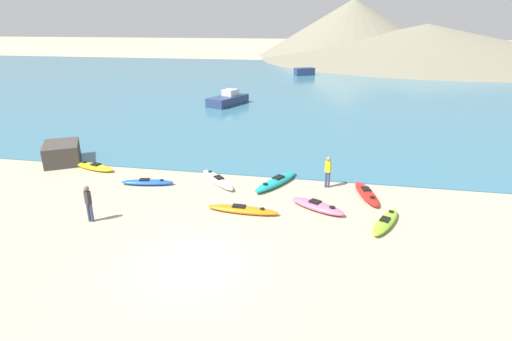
{
  "coord_description": "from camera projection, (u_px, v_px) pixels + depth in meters",
  "views": [
    {
      "loc": [
        4.4,
        -11.35,
        7.95
      ],
      "look_at": [
        0.67,
        8.27,
        0.5
      ],
      "focal_mm": 28.0,
      "sensor_mm": 36.0,
      "label": 1
    }
  ],
  "objects": [
    {
      "name": "person_near_waterline",
      "position": [
        328.0,
        170.0,
        20.11
      ],
      "size": [
        0.33,
        0.24,
        1.64
      ],
      "color": "#384260",
      "rests_on": "ground_plane"
    },
    {
      "name": "person_near_foreground",
      "position": [
        88.0,
        201.0,
        16.63
      ],
      "size": [
        0.33,
        0.26,
        1.62
      ],
      "color": "#384260",
      "rests_on": "ground_plane"
    },
    {
      "name": "kayak_on_sand_0",
      "position": [
        147.0,
        182.0,
        20.71
      ],
      "size": [
        2.8,
        0.98,
        0.32
      ],
      "color": "blue",
      "rests_on": "ground_plane"
    },
    {
      "name": "kayak_on_sand_7",
      "position": [
        243.0,
        210.0,
        17.68
      ],
      "size": [
        3.28,
        0.75,
        0.33
      ],
      "color": "orange",
      "rests_on": "ground_plane"
    },
    {
      "name": "kayak_on_sand_1",
      "position": [
        385.0,
        222.0,
        16.55
      ],
      "size": [
        1.63,
        2.74,
        0.38
      ],
      "color": "#8CCC2D",
      "rests_on": "ground_plane"
    },
    {
      "name": "moored_boat_0",
      "position": [
        304.0,
        72.0,
        62.7
      ],
      "size": [
        3.36,
        2.71,
        1.14
      ],
      "color": "navy",
      "rests_on": "bay_water"
    },
    {
      "name": "kayak_on_sand_6",
      "position": [
        367.0,
        193.0,
        19.28
      ],
      "size": [
        1.39,
        2.97,
        0.38
      ],
      "color": "red",
      "rests_on": "ground_plane"
    },
    {
      "name": "ground_plane",
      "position": [
        193.0,
        263.0,
        13.99
      ],
      "size": [
        400.0,
        400.0,
        0.0
      ],
      "primitive_type": "plane",
      "color": "tan"
    },
    {
      "name": "kayak_on_sand_5",
      "position": [
        94.0,
        167.0,
        22.87
      ],
      "size": [
        2.82,
        1.45,
        0.36
      ],
      "color": "yellow",
      "rests_on": "ground_plane"
    },
    {
      "name": "kayak_on_sand_3",
      "position": [
        217.0,
        180.0,
        20.99
      ],
      "size": [
        2.69,
        2.87,
        0.37
      ],
      "color": "white",
      "rests_on": "ground_plane"
    },
    {
      "name": "far_hill_midleft",
      "position": [
        426.0,
        42.0,
        87.65
      ],
      "size": [
        72.5,
        72.5,
        7.61
      ],
      "primitive_type": "cone",
      "color": "gray",
      "rests_on": "ground_plane"
    },
    {
      "name": "far_hill_left",
      "position": [
        352.0,
        28.0,
        98.24
      ],
      "size": [
        45.84,
        45.84,
        13.29
      ],
      "primitive_type": "cone",
      "color": "gray",
      "rests_on": "ground_plane"
    },
    {
      "name": "kayak_on_sand_2",
      "position": [
        276.0,
        182.0,
        20.68
      ],
      "size": [
        2.25,
        3.42,
        0.4
      ],
      "color": "teal",
      "rests_on": "ground_plane"
    },
    {
      "name": "bay_water",
      "position": [
        300.0,
        84.0,
        54.15
      ],
      "size": [
        160.0,
        70.0,
        0.06
      ],
      "primitive_type": "cube",
      "color": "teal",
      "rests_on": "ground_plane"
    },
    {
      "name": "moored_boat_2",
      "position": [
        228.0,
        100.0,
        40.37
      ],
      "size": [
        3.62,
        5.08,
        1.48
      ],
      "color": "navy",
      "rests_on": "bay_water"
    },
    {
      "name": "kayak_on_sand_4",
      "position": [
        317.0,
        206.0,
        17.95
      ],
      "size": [
        2.72,
        1.96,
        0.39
      ],
      "color": "#E5668C",
      "rests_on": "ground_plane"
    },
    {
      "name": "shoreline_rock",
      "position": [
        62.0,
        153.0,
        23.84
      ],
      "size": [
        2.99,
        3.21,
        1.2
      ],
      "primitive_type": "cube",
      "rotation": [
        0.0,
        0.0,
        2.13
      ],
      "color": "#423D38",
      "rests_on": "ground_plane"
    }
  ]
}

